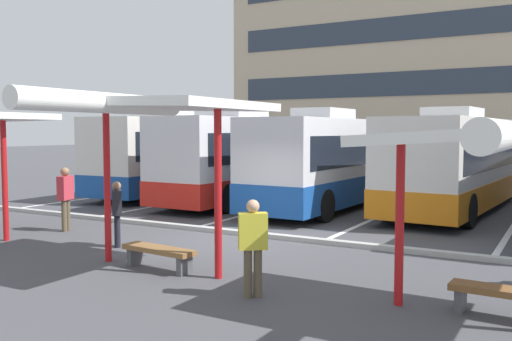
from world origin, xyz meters
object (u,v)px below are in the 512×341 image
Objects in this scene: coach_bus_2 at (339,162)px; waiting_passenger_1 at (65,194)px; coach_bus_1 at (256,158)px; waiting_passenger_0 at (253,241)px; waiting_shelter_2 at (511,138)px; waiting_shelter_1 at (149,109)px; bench_2 at (509,297)px; bench_1 at (159,253)px; coach_bus_0 at (183,155)px; waiting_passenger_2 at (117,210)px; coach_bus_3 at (462,163)px.

coach_bus_2 reaches higher than waiting_passenger_1.
waiting_passenger_0 is (6.51, -11.65, -0.72)m from coach_bus_1.
coach_bus_2 is 2.35× the size of waiting_shelter_2.
bench_2 is (6.32, 0.45, -2.83)m from waiting_shelter_1.
coach_bus_1 reaches higher than bench_1.
coach_bus_0 is 0.98× the size of coach_bus_1.
coach_bus_2 reaches higher than bench_2.
waiting_passenger_1 is at bearing -71.84° from coach_bus_0.
waiting_passenger_1 reaches higher than bench_1.
coach_bus_0 reaches higher than waiting_passenger_1.
coach_bus_1 is at bearing 83.76° from waiting_passenger_1.
waiting_passenger_0 reaches higher than bench_1.
waiting_shelter_1 reaches higher than bench_2.
waiting_passenger_1 is 1.13× the size of waiting_passenger_2.
waiting_shelter_2 is at bearing -9.26° from waiting_passenger_2.
coach_bus_2 is 0.92× the size of coach_bus_3.
bench_2 is 0.95× the size of waiting_passenger_1.
coach_bus_2 is 6.56× the size of waiting_passenger_0.
waiting_shelter_1 is 2.78× the size of waiting_passenger_1.
bench_2 is (0.00, 0.38, -2.31)m from waiting_shelter_2.
coach_bus_1 is 11.99m from waiting_shelter_1.
coach_bus_0 is 9.96m from waiting_passenger_1.
waiting_shelter_2 reaches higher than waiting_passenger_1.
coach_bus_1 is at bearing 109.55° from waiting_shelter_1.
bench_1 is 0.38× the size of waiting_shelter_2.
waiting_passenger_0 is at bearing -75.69° from coach_bus_2.
waiting_shelter_1 is 2.84m from bench_1.
coach_bus_2 is 11.73m from waiting_passenger_0.
waiting_passenger_0 is (2.89, -11.35, -0.67)m from coach_bus_2.
waiting_shelter_2 is 2.79× the size of waiting_passenger_0.
waiting_passenger_0 is (10.58, -12.22, -0.74)m from coach_bus_0.
waiting_shelter_1 is at bearing 170.10° from waiting_passenger_0.
coach_bus_3 is 12.60m from waiting_shelter_2.
bench_1 is 1.09× the size of waiting_passenger_2.
bench_1 is 6.73m from waiting_shelter_2.
waiting_passenger_0 is at bearing -9.90° from waiting_shelter_1.
coach_bus_2 is 6.85× the size of waiting_passenger_2.
waiting_passenger_1 is (-11.26, 1.88, 0.69)m from bench_2.
waiting_shelter_1 is (0.36, -10.91, 1.57)m from coach_bus_2.
coach_bus_3 is 2.37× the size of waiting_shelter_1.
waiting_shelter_2 is 8.86m from waiting_passenger_2.
waiting_shelter_2 is (6.32, -0.17, 2.31)m from bench_1.
coach_bus_1 is at bearing 175.28° from coach_bus_2.
coach_bus_0 is 0.94× the size of coach_bus_3.
coach_bus_1 reaches higher than waiting_passenger_1.
coach_bus_0 reaches higher than bench_2.
bench_1 is at bearing -55.10° from coach_bus_0.
bench_1 is at bearing -28.61° from waiting_passenger_2.
waiting_passenger_0 is (2.54, -0.44, -2.23)m from waiting_shelter_1.
bench_1 is at bearing -88.07° from coach_bus_2.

